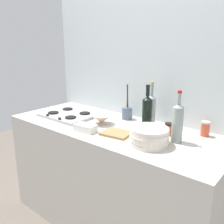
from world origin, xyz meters
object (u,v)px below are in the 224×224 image
stovetop_hob (69,115)px  wine_bottle_leftmost (178,122)px  plate_stack (149,136)px  butter_dish (85,128)px  wine_bottle_mid_left (147,112)px  wine_bottle_mid_right (151,109)px  mixing_bowl (102,119)px  utensil_crock (127,113)px  condiment_jar_front (169,129)px  condiment_jar_rear (205,129)px  cutting_board (116,133)px

stovetop_hob → wine_bottle_leftmost: (1.01, 0.05, 0.12)m
plate_stack → butter_dish: 0.50m
wine_bottle_mid_left → wine_bottle_mid_right: size_ratio=0.98×
wine_bottle_leftmost → butter_dish: bearing=-158.4°
wine_bottle_leftmost → mixing_bowl: 0.64m
butter_dish → wine_bottle_mid_left: bearing=45.7°
utensil_crock → condiment_jar_front: size_ratio=3.37×
condiment_jar_rear → cutting_board: size_ratio=0.53×
butter_dish → utensil_crock: bearing=83.2°
wine_bottle_mid_left → wine_bottle_mid_right: bearing=105.1°
wine_bottle_leftmost → condiment_jar_rear: size_ratio=3.27×
utensil_crock → wine_bottle_mid_right: bearing=-1.3°
wine_bottle_mid_left → utensil_crock: wine_bottle_mid_left is taller
plate_stack → condiment_jar_rear: bearing=59.9°
wine_bottle_leftmost → condiment_jar_rear: 0.27m
wine_bottle_mid_left → utensil_crock: (-0.27, 0.12, -0.08)m
wine_bottle_mid_right → cutting_board: 0.38m
condiment_jar_rear → stovetop_hob: bearing=-165.8°
utensil_crock → condiment_jar_front: 0.48m
wine_bottle_mid_right → plate_stack: bearing=-60.6°
stovetop_hob → mixing_bowl: mixing_bowl is taller
cutting_board → butter_dish: bearing=-156.8°
stovetop_hob → plate_stack: bearing=-6.5°
wine_bottle_mid_left → condiment_jar_rear: wine_bottle_mid_left is taller
wine_bottle_mid_left → mixing_bowl: bearing=-160.9°
stovetop_hob → wine_bottle_mid_left: 0.75m
mixing_bowl → wine_bottle_leftmost: bearing=2.7°
wine_bottle_mid_left → condiment_jar_front: wine_bottle_mid_left is taller
butter_dish → cutting_board: size_ratio=0.81×
wine_bottle_mid_right → condiment_jar_front: wine_bottle_mid_right is taller
butter_dish → cutting_board: (0.22, 0.09, -0.02)m
wine_bottle_leftmost → wine_bottle_mid_right: (-0.32, 0.20, -0.01)m
plate_stack → butter_dish: plate_stack is taller
utensil_crock → condiment_jar_rear: 0.67m
wine_bottle_mid_left → butter_dish: 0.48m
condiment_jar_rear → plate_stack: bearing=-120.1°
plate_stack → wine_bottle_mid_left: (-0.17, 0.25, 0.08)m
wine_bottle_mid_right → stovetop_hob: bearing=-159.8°
stovetop_hob → wine_bottle_leftmost: wine_bottle_leftmost is taller
wine_bottle_leftmost → wine_bottle_mid_right: bearing=147.6°
wine_bottle_mid_right → condiment_jar_rear: 0.43m
utensil_crock → cutting_board: (0.17, -0.35, -0.05)m
butter_dish → utensil_crock: (0.05, 0.45, 0.03)m
mixing_bowl → butter_dish: 0.21m
plate_stack → wine_bottle_leftmost: (0.12, 0.16, 0.08)m
wine_bottle_leftmost → cutting_board: wine_bottle_leftmost is taller
wine_bottle_mid_right → mixing_bowl: bearing=-143.9°
mixing_bowl → condiment_jar_rear: bearing=19.3°
plate_stack → wine_bottle_mid_right: (-0.20, 0.36, 0.07)m
condiment_jar_front → butter_dish: bearing=-148.1°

